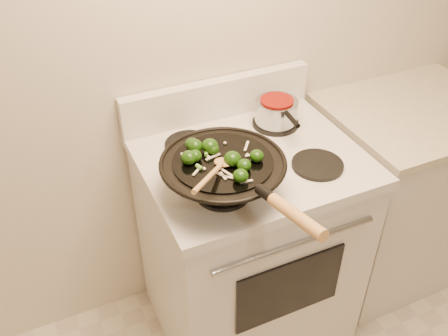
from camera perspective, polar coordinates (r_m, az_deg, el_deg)
name	(u,v)px	position (r m, az deg, el deg)	size (l,w,h in m)	color
stove	(248,244)	(2.08, 2.71, -8.67)	(0.78, 0.67, 1.08)	silver
counter_unit	(398,191)	(2.49, 19.25, -2.54)	(0.74, 0.62, 0.91)	silver
wok	(224,175)	(1.56, -0.03, -0.82)	(0.40, 0.66, 0.20)	black
stirfry	(214,155)	(1.52, -1.11, 1.44)	(0.25, 0.28, 0.05)	#143608
wooden_spoon	(216,170)	(1.45, -0.97, -0.25)	(0.21, 0.22, 0.09)	#BA8649
saucepan	(276,111)	(1.93, 6.01, 6.49)	(0.16, 0.26, 0.10)	#989BA1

